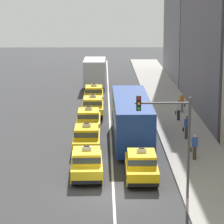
{
  "coord_description": "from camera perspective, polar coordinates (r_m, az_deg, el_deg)",
  "views": [
    {
      "loc": [
        -0.53,
        -30.07,
        10.95
      ],
      "look_at": [
        0.14,
        15.71,
        1.3
      ],
      "focal_mm": 95.36,
      "sensor_mm": 36.0,
      "label": 1
    }
  ],
  "objects": [
    {
      "name": "ground_plane",
      "position": [
        32.01,
        0.16,
        -8.11
      ],
      "size": [
        160.0,
        160.0,
        0.0
      ],
      "primitive_type": "plane",
      "color": "#353538"
    },
    {
      "name": "lane_stripe_left_right",
      "position": [
        51.25,
        -0.23,
        -0.43
      ],
      "size": [
        0.14,
        80.0,
        0.01
      ],
      "primitive_type": "cube",
      "color": "silver",
      "rests_on": "ground"
    },
    {
      "name": "sidewalk_curb",
      "position": [
        46.77,
        6.72,
        -1.63
      ],
      "size": [
        4.0,
        90.0,
        0.15
      ],
      "primitive_type": "cube",
      "color": "#9E9993",
      "rests_on": "ground"
    },
    {
      "name": "taxi_left_nearest",
      "position": [
        34.89,
        -2.44,
        -4.89
      ],
      "size": [
        1.93,
        4.6,
        1.96
      ],
      "color": "black",
      "rests_on": "ground"
    },
    {
      "name": "taxi_left_second",
      "position": [
        40.58,
        -2.44,
        -2.48
      ],
      "size": [
        1.82,
        4.56,
        1.96
      ],
      "color": "black",
      "rests_on": "ground"
    },
    {
      "name": "taxi_left_third",
      "position": [
        46.07,
        -2.26,
        -0.73
      ],
      "size": [
        1.83,
        4.56,
        1.96
      ],
      "color": "black",
      "rests_on": "ground"
    },
    {
      "name": "taxi_left_fourth",
      "position": [
        51.24,
        -1.85,
        0.56
      ],
      "size": [
        1.83,
        4.56,
        1.96
      ],
      "color": "black",
      "rests_on": "ground"
    },
    {
      "name": "taxi_left_fifth",
      "position": [
        57.02,
        -1.75,
        1.72
      ],
      "size": [
        1.83,
        4.56,
        1.96
      ],
      "color": "black",
      "rests_on": "ground"
    },
    {
      "name": "box_truck_left_sixth",
      "position": [
        65.5,
        -1.65,
        3.85
      ],
      "size": [
        2.39,
        7.0,
        3.27
      ],
      "color": "black",
      "rests_on": "ground"
    },
    {
      "name": "taxi_right_nearest",
      "position": [
        34.46,
        2.83,
        -5.11
      ],
      "size": [
        1.88,
        4.58,
        1.96
      ],
      "color": "black",
      "rests_on": "ground"
    },
    {
      "name": "bus_right_second",
      "position": [
        42.48,
        1.88,
        -0.52
      ],
      "size": [
        2.61,
        11.22,
        3.22
      ],
      "color": "black",
      "rests_on": "ground"
    },
    {
      "name": "sedan_right_third",
      "position": [
        51.6,
        1.68,
        0.61
      ],
      "size": [
        1.78,
        4.31,
        1.58
      ],
      "color": "black",
      "rests_on": "ground"
    },
    {
      "name": "pedestrian_near_crosswalk",
      "position": [
        43.33,
        7.16,
        -1.48
      ],
      "size": [
        0.47,
        0.24,
        1.68
      ],
      "color": "#473828",
      "rests_on": "sidewalk_curb"
    },
    {
      "name": "pedestrian_mid_block",
      "position": [
        49.28,
        6.39,
        0.18
      ],
      "size": [
        0.47,
        0.24,
        1.69
      ],
      "color": "#23232D",
      "rests_on": "sidewalk_curb"
    },
    {
      "name": "pedestrian_by_storefront",
      "position": [
        52.59,
        6.73,
        0.89
      ],
      "size": [
        0.47,
        0.24,
        1.65
      ],
      "color": "slate",
      "rests_on": "sidewalk_curb"
    },
    {
      "name": "pedestrian_trailing",
      "position": [
        38.26,
        7.92,
        -3.33
      ],
      "size": [
        0.47,
        0.24,
        1.64
      ],
      "color": "#473828",
      "rests_on": "sidewalk_curb"
    },
    {
      "name": "traffic_light_pole",
      "position": [
        30.47,
        5.62,
        -1.69
      ],
      "size": [
        2.87,
        0.33,
        5.58
      ],
      "color": "#47474C",
      "rests_on": "ground"
    }
  ]
}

